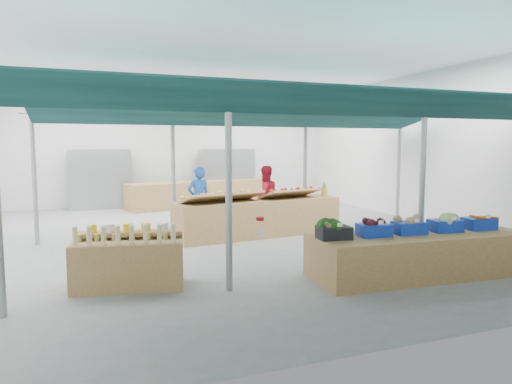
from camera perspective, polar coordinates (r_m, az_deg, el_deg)
floor at (r=10.98m, az=-4.52°, el=-5.52°), size 13.00×13.00×0.00m
hall at (r=12.17m, az=-6.51°, el=8.09°), size 13.00×13.00×13.00m
pole_grid at (r=9.37m, az=2.78°, el=3.70°), size 10.00×4.60×3.00m
awnings at (r=9.39m, az=2.81°, el=9.62°), size 9.50×7.08×0.30m
back_shelving_left at (r=16.40m, az=-18.88°, el=1.47°), size 2.00×0.50×2.00m
back_shelving_right at (r=17.13m, az=-3.65°, el=1.95°), size 2.00×0.50×2.00m
bottle_shelf at (r=7.31m, az=-15.58°, el=-8.29°), size 1.74×1.29×1.00m
veg_counter at (r=8.14m, az=19.65°, el=-7.32°), size 3.71×1.43×0.71m
fruit_counter at (r=10.95m, az=0.33°, el=-3.22°), size 4.15×1.44×0.87m
far_counter at (r=16.31m, az=-7.36°, el=-0.23°), size 5.07×2.18×0.90m
crate_stack at (r=8.94m, az=18.65°, el=-6.28°), size 0.58×0.43×0.66m
vendor_left at (r=11.59m, az=-7.17°, el=-0.88°), size 0.63×0.46×1.62m
vendor_right at (r=12.13m, az=1.13°, el=-0.54°), size 0.86×0.70×1.62m
crate_broccoli at (r=7.22m, az=9.72°, el=-4.56°), size 0.54×0.43×0.35m
crate_beets at (r=7.57m, az=14.53°, el=-4.38°), size 0.54×0.43×0.29m
crate_celeriac at (r=7.93m, az=18.60°, el=-3.95°), size 0.54×0.43×0.31m
crate_cabbage at (r=8.36m, az=22.56°, el=-3.51°), size 0.54×0.43×0.35m
crate_carrots at (r=8.83m, az=26.10°, el=-3.49°), size 0.54×0.43×0.29m
sparrow at (r=7.02m, az=9.02°, el=-4.10°), size 0.12×0.09×0.11m
pole_ribbon at (r=6.62m, az=0.52°, el=-3.56°), size 0.12×0.12×0.28m
apple_heap_yellow at (r=10.37m, az=-4.16°, el=-0.40°), size 2.01×1.13×0.27m
apple_heap_red at (r=11.19m, az=4.29°, el=0.06°), size 1.62×1.03×0.27m
pineapple at (r=11.75m, az=8.51°, el=0.36°), size 0.14×0.14×0.39m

